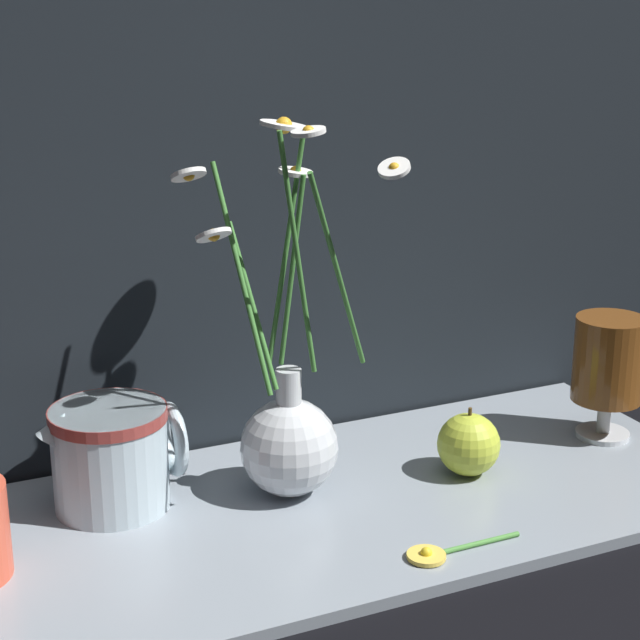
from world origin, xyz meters
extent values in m
plane|color=black|center=(0.00, 0.00, 0.00)|extent=(6.00, 6.00, 0.00)
cube|color=gray|center=(0.00, 0.00, 0.01)|extent=(0.85, 0.36, 0.01)
sphere|color=silver|center=(-0.02, 0.04, 0.06)|extent=(0.10, 0.10, 0.10)
cylinder|color=silver|center=(-0.02, 0.04, 0.12)|extent=(0.03, 0.03, 0.05)
cylinder|color=#3D7A33|center=(-0.06, 0.03, 0.22)|extent=(0.02, 0.08, 0.15)
cylinder|color=white|center=(-0.10, 0.02, 0.29)|extent=(0.04, 0.04, 0.02)
sphere|color=gold|center=(-0.10, 0.02, 0.29)|extent=(0.01, 0.01, 0.01)
cylinder|color=#3D7A33|center=(-0.02, 0.06, 0.26)|extent=(0.04, 0.02, 0.24)
cylinder|color=white|center=(-0.01, 0.07, 0.38)|extent=(0.06, 0.06, 0.01)
sphere|color=gold|center=(-0.01, 0.07, 0.38)|extent=(0.02, 0.02, 0.02)
cylinder|color=#3D7A33|center=(-0.02, 0.02, 0.27)|extent=(0.04, 0.01, 0.24)
cylinder|color=white|center=(-0.02, 0.00, 0.38)|extent=(0.04, 0.04, 0.01)
sphere|color=gold|center=(-0.02, 0.00, 0.38)|extent=(0.01, 0.01, 0.01)
cylinder|color=#3D7A33|center=(-0.07, 0.03, 0.25)|extent=(0.02, 0.11, 0.21)
cylinder|color=white|center=(-0.12, 0.02, 0.35)|extent=(0.04, 0.04, 0.02)
sphere|color=gold|center=(-0.12, 0.02, 0.35)|extent=(0.01, 0.01, 0.01)
cylinder|color=#3D7A33|center=(-0.02, 0.05, 0.24)|extent=(0.03, 0.02, 0.19)
cylinder|color=white|center=(-0.01, 0.06, 0.34)|extent=(0.05, 0.05, 0.01)
sphere|color=gold|center=(-0.01, 0.06, 0.34)|extent=(0.01, 0.01, 0.01)
cylinder|color=#3D7A33|center=(0.01, -0.01, 0.25)|extent=(0.09, 0.07, 0.21)
cylinder|color=white|center=(0.04, -0.05, 0.36)|extent=(0.04, 0.04, 0.02)
sphere|color=gold|center=(0.04, -0.05, 0.36)|extent=(0.01, 0.01, 0.01)
cylinder|color=silver|center=(-0.20, 0.09, 0.06)|extent=(0.11, 0.11, 0.10)
cylinder|color=maroon|center=(-0.20, 0.09, 0.11)|extent=(0.12, 0.12, 0.01)
torus|color=silver|center=(-0.13, 0.09, 0.07)|extent=(0.01, 0.08, 0.08)
cone|color=silver|center=(-0.24, 0.09, 0.11)|extent=(0.04, 0.03, 0.04)
cylinder|color=silver|center=(0.36, 0.02, 0.01)|extent=(0.06, 0.06, 0.01)
cylinder|color=silver|center=(0.36, 0.02, 0.04)|extent=(0.02, 0.02, 0.04)
cylinder|color=brown|center=(0.36, 0.02, 0.11)|extent=(0.08, 0.08, 0.10)
sphere|color=#B7C638|center=(0.17, 0.00, 0.05)|extent=(0.07, 0.07, 0.07)
cylinder|color=#4C3819|center=(0.17, 0.00, 0.08)|extent=(0.00, 0.00, 0.01)
cylinder|color=#4C8E3D|center=(0.09, -0.14, 0.01)|extent=(0.10, 0.01, 0.01)
cylinder|color=#EAC64C|center=(0.04, -0.14, 0.01)|extent=(0.04, 0.04, 0.00)
sphere|color=yellow|center=(0.04, -0.14, 0.02)|extent=(0.01, 0.01, 0.01)
camera|label=1|loc=(-0.41, -0.88, 0.51)|focal=60.00mm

